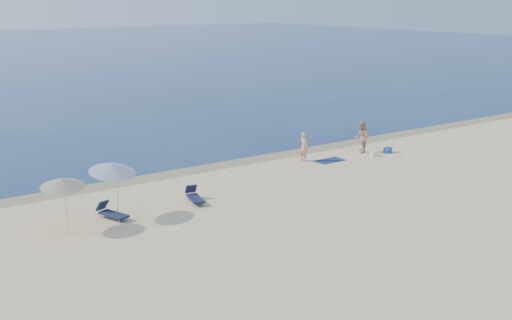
{
  "coord_description": "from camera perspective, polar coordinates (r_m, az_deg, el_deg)",
  "views": [
    {
      "loc": [
        -20.18,
        -9.21,
        8.84
      ],
      "look_at": [
        -2.36,
        16.0,
        1.0
      ],
      "focal_mm": 45.0,
      "sensor_mm": 36.0,
      "label": 1
    }
  ],
  "objects": [
    {
      "name": "wet_sand_strip",
      "position": [
        36.11,
        -0.05,
        0.08
      ],
      "size": [
        240.0,
        1.6,
        0.0
      ],
      "primitive_type": "cube",
      "color": "#847254",
      "rests_on": "ground"
    },
    {
      "name": "person_left",
      "position": [
        35.6,
        4.28,
        1.2
      ],
      "size": [
        0.43,
        0.62,
        1.65
      ],
      "primitive_type": "imported",
      "rotation": [
        0.0,
        0.0,
        1.63
      ],
      "color": "tan",
      "rests_on": "ground"
    },
    {
      "name": "person_right",
      "position": [
        37.98,
        9.36,
        2.03
      ],
      "size": [
        1.11,
        1.14,
        1.85
      ],
      "primitive_type": "imported",
      "rotation": [
        0.0,
        0.0,
        -2.26
      ],
      "color": "tan",
      "rests_on": "ground"
    },
    {
      "name": "beach_towel",
      "position": [
        35.98,
        6.55,
        -0.05
      ],
      "size": [
        1.7,
        0.95,
        0.03
      ],
      "primitive_type": "cube",
      "rotation": [
        0.0,
        0.0,
        0.01
      ],
      "color": "#0F1C4F",
      "rests_on": "ground"
    },
    {
      "name": "white_bag",
      "position": [
        37.41,
        10.47,
        0.57
      ],
      "size": [
        0.42,
        0.39,
        0.29
      ],
      "primitive_type": "cube",
      "rotation": [
        0.0,
        0.0,
        -0.34
      ],
      "color": "silver",
      "rests_on": "ground"
    },
    {
      "name": "blue_cooler",
      "position": [
        38.36,
        11.64,
        0.87
      ],
      "size": [
        0.45,
        0.33,
        0.31
      ],
      "primitive_type": "cube",
      "rotation": [
        0.0,
        0.0,
        0.05
      ],
      "color": "#1C459C",
      "rests_on": "ground"
    },
    {
      "name": "umbrella_near",
      "position": [
        26.6,
        -12.63,
        -0.73
      ],
      "size": [
        2.15,
        2.18,
        2.51
      ],
      "rotation": [
        0.0,
        0.0,
        0.14
      ],
      "color": "silver",
      "rests_on": "ground"
    },
    {
      "name": "umbrella_far",
      "position": [
        25.62,
        -16.85,
        -1.96
      ],
      "size": [
        2.17,
        2.18,
        2.27
      ],
      "rotation": [
        0.0,
        0.0,
        -0.35
      ],
      "color": "silver",
      "rests_on": "ground"
    },
    {
      "name": "lounger_left",
      "position": [
        27.09,
        -12.7,
        -4.6
      ],
      "size": [
        0.97,
        1.62,
        0.68
      ],
      "rotation": [
        0.0,
        0.0,
        0.33
      ],
      "color": "#151E3B",
      "rests_on": "ground"
    },
    {
      "name": "lounger_right",
      "position": [
        28.65,
        -5.48,
        -3.27
      ],
      "size": [
        0.84,
        1.6,
        0.68
      ],
      "rotation": [
        0.0,
        0.0,
        -0.24
      ],
      "color": "#16183D",
      "rests_on": "ground"
    }
  ]
}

